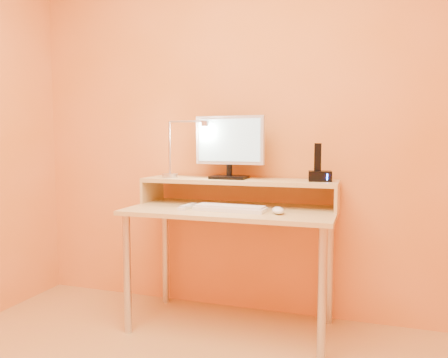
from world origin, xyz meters
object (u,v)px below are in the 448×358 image
(lamp_base, at_px, (170,176))
(keyboard, at_px, (230,209))
(mouse, at_px, (278,210))
(remote_control, at_px, (188,207))
(phone_dock, at_px, (320,176))
(monitor_panel, at_px, (230,140))

(lamp_base, height_order, keyboard, lamp_base)
(mouse, height_order, remote_control, mouse)
(keyboard, relative_size, mouse, 3.58)
(phone_dock, xyz_separation_m, mouse, (-0.19, -0.26, -0.17))
(lamp_base, xyz_separation_m, mouse, (0.75, -0.23, -0.15))
(phone_dock, bearing_deg, mouse, -135.18)
(monitor_panel, bearing_deg, phone_dock, 1.00)
(keyboard, bearing_deg, lamp_base, 158.88)
(phone_dock, xyz_separation_m, remote_control, (-0.73, -0.23, -0.18))
(monitor_panel, height_order, remote_control, monitor_panel)
(monitor_panel, height_order, mouse, monitor_panel)
(lamp_base, xyz_separation_m, remote_control, (0.21, -0.20, -0.16))
(mouse, bearing_deg, lamp_base, 143.81)
(mouse, bearing_deg, remote_control, 158.23)
(mouse, bearing_deg, monitor_panel, 123.91)
(keyboard, xyz_separation_m, remote_control, (-0.26, 0.00, -0.00))
(monitor_panel, xyz_separation_m, phone_dock, (0.55, -0.01, -0.21))
(keyboard, bearing_deg, mouse, -1.15)
(monitor_panel, relative_size, lamp_base, 4.37)
(monitor_panel, height_order, phone_dock, monitor_panel)
(phone_dock, bearing_deg, keyboard, -161.44)
(monitor_panel, relative_size, mouse, 3.84)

